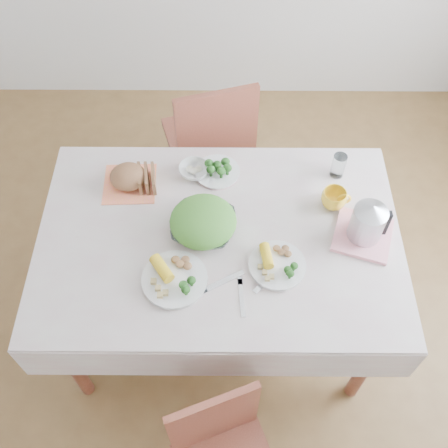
{
  "coord_description": "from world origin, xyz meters",
  "views": [
    {
      "loc": [
        0.03,
        -1.21,
        2.55
      ],
      "look_at": [
        0.02,
        0.02,
        0.82
      ],
      "focal_mm": 42.0,
      "sensor_mm": 36.0,
      "label": 1
    }
  ],
  "objects_px": {
    "dinner_plate_left": "(175,279)",
    "dinner_plate_right": "(277,265)",
    "electric_kettle": "(369,219)",
    "salad_bowl": "(203,226)",
    "chair_far": "(208,140)",
    "yellow_mug": "(334,199)",
    "dining_table": "(220,282)"
  },
  "relations": [
    {
      "from": "chair_far",
      "to": "electric_kettle",
      "type": "relative_size",
      "value": 5.03
    },
    {
      "from": "chair_far",
      "to": "yellow_mug",
      "type": "xyz_separation_m",
      "value": [
        0.56,
        -0.68,
        0.34
      ]
    },
    {
      "from": "chair_far",
      "to": "dinner_plate_left",
      "type": "relative_size",
      "value": 3.71
    },
    {
      "from": "chair_far",
      "to": "salad_bowl",
      "type": "relative_size",
      "value": 3.72
    },
    {
      "from": "dinner_plate_left",
      "to": "yellow_mug",
      "type": "bearing_deg",
      "value": 29.9
    },
    {
      "from": "salad_bowl",
      "to": "dinner_plate_left",
      "type": "height_order",
      "value": "salad_bowl"
    },
    {
      "from": "chair_far",
      "to": "yellow_mug",
      "type": "bearing_deg",
      "value": 112.72
    },
    {
      "from": "dinner_plate_right",
      "to": "chair_far",
      "type": "bearing_deg",
      "value": 107.18
    },
    {
      "from": "salad_bowl",
      "to": "dinner_plate_right",
      "type": "relative_size",
      "value": 1.12
    },
    {
      "from": "electric_kettle",
      "to": "dinner_plate_right",
      "type": "bearing_deg",
      "value": -176.01
    },
    {
      "from": "dinner_plate_right",
      "to": "electric_kettle",
      "type": "distance_m",
      "value": 0.4
    },
    {
      "from": "dinner_plate_left",
      "to": "chair_far",
      "type": "bearing_deg",
      "value": 84.85
    },
    {
      "from": "salad_bowl",
      "to": "electric_kettle",
      "type": "bearing_deg",
      "value": -2.21
    },
    {
      "from": "dinner_plate_left",
      "to": "electric_kettle",
      "type": "relative_size",
      "value": 1.36
    },
    {
      "from": "dinner_plate_right",
      "to": "yellow_mug",
      "type": "height_order",
      "value": "yellow_mug"
    },
    {
      "from": "salad_bowl",
      "to": "dinner_plate_right",
      "type": "distance_m",
      "value": 0.34
    },
    {
      "from": "dining_table",
      "to": "dinner_plate_right",
      "type": "bearing_deg",
      "value": -32.08
    },
    {
      "from": "chair_far",
      "to": "dinner_plate_right",
      "type": "distance_m",
      "value": 1.08
    },
    {
      "from": "dinner_plate_left",
      "to": "dinner_plate_right",
      "type": "height_order",
      "value": "dinner_plate_left"
    },
    {
      "from": "dinner_plate_left",
      "to": "electric_kettle",
      "type": "bearing_deg",
      "value": 15.75
    },
    {
      "from": "dinner_plate_left",
      "to": "yellow_mug",
      "type": "distance_m",
      "value": 0.76
    },
    {
      "from": "chair_far",
      "to": "yellow_mug",
      "type": "height_order",
      "value": "chair_far"
    },
    {
      "from": "salad_bowl",
      "to": "electric_kettle",
      "type": "height_order",
      "value": "electric_kettle"
    },
    {
      "from": "chair_far",
      "to": "salad_bowl",
      "type": "bearing_deg",
      "value": 74.01
    },
    {
      "from": "salad_bowl",
      "to": "yellow_mug",
      "type": "bearing_deg",
      "value": 13.97
    },
    {
      "from": "yellow_mug",
      "to": "electric_kettle",
      "type": "bearing_deg",
      "value": -56.88
    },
    {
      "from": "salad_bowl",
      "to": "dinner_plate_left",
      "type": "bearing_deg",
      "value": -113.7
    },
    {
      "from": "chair_far",
      "to": "electric_kettle",
      "type": "xyz_separation_m",
      "value": [
        0.66,
        -0.84,
        0.42
      ]
    },
    {
      "from": "salad_bowl",
      "to": "dinner_plate_right",
      "type": "height_order",
      "value": "salad_bowl"
    },
    {
      "from": "salad_bowl",
      "to": "dinner_plate_left",
      "type": "relative_size",
      "value": 1.0
    },
    {
      "from": "dining_table",
      "to": "salad_bowl",
      "type": "height_order",
      "value": "salad_bowl"
    },
    {
      "from": "yellow_mug",
      "to": "dining_table",
      "type": "bearing_deg",
      "value": -161.26
    }
  ]
}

